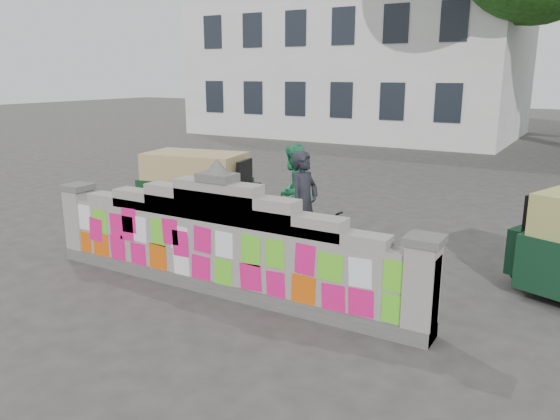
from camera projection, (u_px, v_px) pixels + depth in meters
The scene contains 7 objects.
ground at pixel (221, 291), 8.20m from camera, with size 100.00×100.00×0.00m, color #383533.
parapet_wall at pixel (219, 244), 8.02m from camera, with size 6.48×0.44×2.01m.
building at pixel (361, 57), 29.02m from camera, with size 16.00×10.00×8.90m.
cyclist_bike at pixel (303, 240), 8.97m from camera, with size 0.68×1.96×1.03m, color black.
cyclist_rider at pixel (303, 219), 8.88m from camera, with size 0.64×0.42×1.74m, color black.
pedestrian at pixel (294, 192), 10.62m from camera, with size 0.91×0.71×1.86m, color #289659.
rickshaw_left at pixel (198, 185), 12.11m from camera, with size 2.77×1.63×1.49m.
Camera 1 is at (4.68, -6.13, 3.18)m, focal length 35.00 mm.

